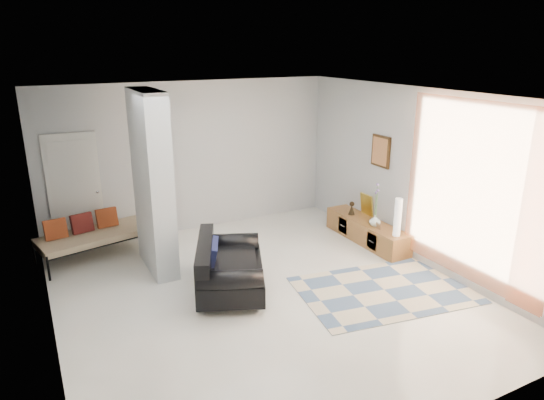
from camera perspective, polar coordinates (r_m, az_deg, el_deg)
floor at (r=7.07m, az=-0.89°, el=-11.04°), size 6.00×6.00×0.00m
ceiling at (r=6.22m, az=-1.01°, el=12.17°), size 6.00×6.00×0.00m
wall_back at (r=9.20m, az=-9.39°, el=4.95°), size 6.00×0.00×6.00m
wall_front at (r=4.26m, az=17.83°, el=-11.33°), size 6.00×0.00×6.00m
wall_left at (r=5.89m, az=-25.66°, el=-4.00°), size 0.00×6.00×6.00m
wall_right at (r=8.07m, az=16.80°, el=2.61°), size 0.00×6.00×6.00m
partition_column at (r=7.60m, az=-13.88°, el=1.94°), size 0.35×1.20×2.80m
hallway_door at (r=8.85m, az=-22.15°, el=0.80°), size 0.85×0.06×2.04m
curtain at (r=7.26m, az=22.62°, el=0.72°), size 0.00×2.55×2.55m
wall_art at (r=8.64m, az=12.68°, el=5.62°), size 0.04×0.45×0.55m
media_console at (r=8.93m, az=11.06°, el=-3.58°), size 0.45×1.91×0.80m
loveseat at (r=7.05m, az=-5.42°, el=-7.94°), size 1.43×1.77×0.76m
daybed at (r=8.59m, az=-20.20°, el=-3.76°), size 1.96×1.17×0.77m
area_rug at (r=7.36m, az=13.05°, el=-10.27°), size 2.66×1.98×0.01m
cylinder_lamp at (r=8.18m, az=14.58°, el=-1.99°), size 0.12×0.12×0.64m
bronze_figurine at (r=9.09m, az=9.36°, el=-0.95°), size 0.12×0.12×0.25m
vase at (r=8.60m, az=12.02°, el=-2.37°), size 0.21×0.21×0.20m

